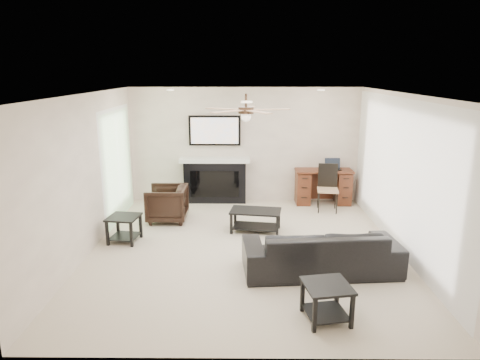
# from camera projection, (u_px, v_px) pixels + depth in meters

# --- Properties ---
(room_shell) EXTENTS (5.50, 5.54, 2.52)m
(room_shell) POSITION_uv_depth(u_px,v_px,m) (258.00, 147.00, 6.66)
(room_shell) COLOR beige
(room_shell) RESTS_ON ground
(sofa) EXTENTS (2.29, 1.05, 0.65)m
(sofa) POSITION_uv_depth(u_px,v_px,m) (321.00, 250.00, 6.16)
(sofa) COLOR black
(sofa) RESTS_ON ground
(armchair) EXTENTS (0.76, 0.74, 0.69)m
(armchair) POSITION_uv_depth(u_px,v_px,m) (167.00, 204.00, 8.26)
(armchair) COLOR black
(armchair) RESTS_ON ground
(coffee_table) EXTENTS (0.97, 0.63, 0.40)m
(coffee_table) POSITION_uv_depth(u_px,v_px,m) (256.00, 221.00, 7.75)
(coffee_table) COLOR black
(coffee_table) RESTS_ON ground
(end_table_near) EXTENTS (0.60, 0.60, 0.45)m
(end_table_near) POSITION_uv_depth(u_px,v_px,m) (326.00, 302.00, 4.97)
(end_table_near) COLOR black
(end_table_near) RESTS_ON ground
(end_table_left) EXTENTS (0.56, 0.56, 0.45)m
(end_table_left) POSITION_uv_depth(u_px,v_px,m) (124.00, 229.00, 7.27)
(end_table_left) COLOR black
(end_table_left) RESTS_ON ground
(fireplace_unit) EXTENTS (1.52, 0.34, 1.91)m
(fireplace_unit) POSITION_uv_depth(u_px,v_px,m) (215.00, 160.00, 9.28)
(fireplace_unit) COLOR black
(fireplace_unit) RESTS_ON ground
(desk) EXTENTS (1.22, 0.56, 0.76)m
(desk) POSITION_uv_depth(u_px,v_px,m) (323.00, 186.00, 9.35)
(desk) COLOR #421B10
(desk) RESTS_ON ground
(desk_chair) EXTENTS (0.47, 0.49, 0.97)m
(desk_chair) POSITION_uv_depth(u_px,v_px,m) (328.00, 188.00, 8.79)
(desk_chair) COLOR black
(desk_chair) RESTS_ON ground
(laptop) EXTENTS (0.33, 0.24, 0.23)m
(laptop) POSITION_uv_depth(u_px,v_px,m) (333.00, 164.00, 9.21)
(laptop) COLOR black
(laptop) RESTS_ON desk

